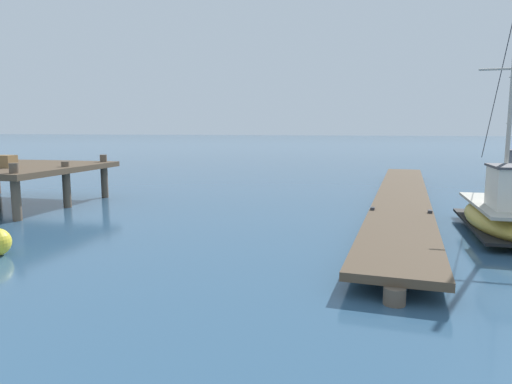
# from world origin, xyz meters

# --- Properties ---
(floating_dock) EXTENTS (2.34, 21.31, 0.53)m
(floating_dock) POSITION_xyz_m (5.61, 17.83, 0.36)
(floating_dock) COLOR brown
(floating_dock) RESTS_ON ground
(fishing_boat_1) EXTENTS (2.03, 5.76, 6.68)m
(fishing_boat_1) POSITION_xyz_m (8.19, 13.33, 0.61)
(fishing_boat_1) COLOR gold
(fishing_boat_1) RESTS_ON ground
(pier_platform) EXTENTS (6.62, 6.21, 1.93)m
(pier_platform) POSITION_xyz_m (-8.71, 13.36, 1.34)
(pier_platform) COLOR brown
(pier_platform) RESTS_ON ground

